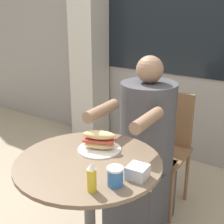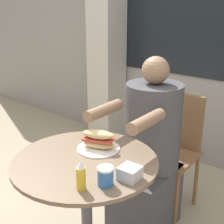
# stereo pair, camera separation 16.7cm
# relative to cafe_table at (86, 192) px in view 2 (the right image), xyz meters

# --- Properties ---
(lattice_pillar) EXTENTS (0.30, 0.30, 2.40)m
(lattice_pillar) POSITION_rel_cafe_table_xyz_m (-1.17, 1.50, 0.66)
(lattice_pillar) COLOR #B2ADA3
(lattice_pillar) RESTS_ON ground_plane
(cafe_table) EXTENTS (0.75, 0.75, 0.74)m
(cafe_table) POSITION_rel_cafe_table_xyz_m (0.00, 0.00, 0.00)
(cafe_table) COLOR brown
(cafe_table) RESTS_ON ground_plane
(diner_chair) EXTENTS (0.40, 0.40, 0.87)m
(diner_chair) POSITION_rel_cafe_table_xyz_m (0.01, 0.92, -0.02)
(diner_chair) COLOR brown
(diner_chair) RESTS_ON ground_plane
(seated_diner) EXTENTS (0.38, 0.66, 1.19)m
(seated_diner) POSITION_rel_cafe_table_xyz_m (0.02, 0.57, -0.03)
(seated_diner) COLOR #424247
(seated_diner) RESTS_ON ground_plane
(sandwich_on_plate) EXTENTS (0.23, 0.23, 0.11)m
(sandwich_on_plate) POSITION_rel_cafe_table_xyz_m (-0.03, 0.13, 0.24)
(sandwich_on_plate) COLOR white
(sandwich_on_plate) RESTS_ON cafe_table
(drink_cup) EXTENTS (0.07, 0.07, 0.09)m
(drink_cup) POSITION_rel_cafe_table_xyz_m (0.24, -0.11, 0.24)
(drink_cup) COLOR #336BB7
(drink_cup) RESTS_ON cafe_table
(napkin_box) EXTENTS (0.10, 0.10, 0.06)m
(napkin_box) POSITION_rel_cafe_table_xyz_m (0.29, -0.00, 0.22)
(napkin_box) COLOR silver
(napkin_box) RESTS_ON cafe_table
(condiment_bottle) EXTENTS (0.04, 0.04, 0.13)m
(condiment_bottle) POSITION_rel_cafe_table_xyz_m (0.18, -0.20, 0.26)
(condiment_bottle) COLOR gold
(condiment_bottle) RESTS_ON cafe_table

